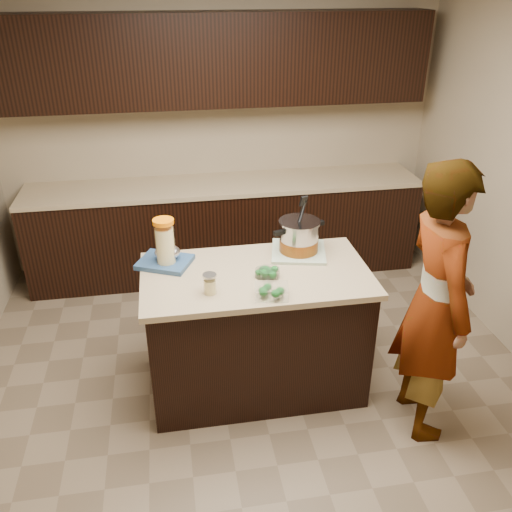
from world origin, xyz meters
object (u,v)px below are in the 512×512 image
(island, at_px, (256,330))
(lemonade_pitcher, at_px, (165,245))
(stock_pot, at_px, (299,238))
(person, at_px, (435,304))

(island, bearing_deg, lemonade_pitcher, 161.89)
(island, height_order, stock_pot, stock_pot)
(lemonade_pitcher, xyz_separation_m, person, (1.54, -0.69, -0.17))
(stock_pot, relative_size, person, 0.22)
(lemonade_pitcher, height_order, person, person)
(stock_pot, bearing_deg, lemonade_pitcher, 163.62)
(lemonade_pitcher, relative_size, person, 0.19)
(island, bearing_deg, stock_pot, 34.03)
(stock_pot, height_order, lemonade_pitcher, stock_pot)
(island, xyz_separation_m, person, (0.98, -0.51, 0.43))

